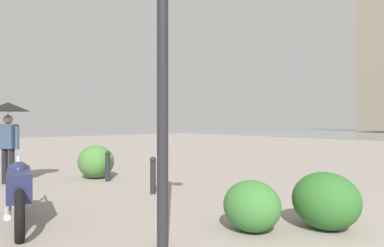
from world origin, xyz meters
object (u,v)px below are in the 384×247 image
at_px(pedestrian, 8,119).
at_px(bollard_near, 153,174).
at_px(lamppost, 163,33).
at_px(bollard_mid, 108,165).
at_px(motorcycle, 19,191).

relative_size(pedestrian, bollard_near, 2.54).
bearing_deg(lamppost, bollard_mid, -18.02).
distance_m(bollard_near, bollard_mid, 2.02).
xyz_separation_m(motorcycle, bollard_mid, (2.47, -2.62, -0.09)).
bearing_deg(pedestrian, bollard_mid, -121.92).
distance_m(motorcycle, pedestrian, 3.94).
bearing_deg(motorcycle, bollard_mid, -46.76).
xyz_separation_m(lamppost, bollard_near, (2.57, -1.56, -2.21)).
bearing_deg(lamppost, bollard_near, -31.24).
distance_m(motorcycle, bollard_mid, 3.60).
bearing_deg(bollard_mid, bollard_near, -178.08).
relative_size(lamppost, pedestrian, 1.93).
height_order(motorcycle, bollard_mid, motorcycle).
bearing_deg(bollard_near, motorcycle, 99.45).
bearing_deg(pedestrian, lamppost, -174.63).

